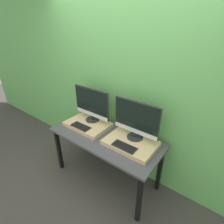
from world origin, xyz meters
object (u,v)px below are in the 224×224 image
(keyboard_right, at_px, (124,147))
(keyboard_left, at_px, (81,126))
(monitor_left, at_px, (92,104))
(monitor_right, at_px, (136,119))

(keyboard_right, bearing_deg, keyboard_left, 180.00)
(keyboard_left, bearing_deg, monitor_left, 90.00)
(keyboard_left, bearing_deg, monitor_right, 18.39)
(keyboard_left, relative_size, keyboard_right, 1.00)
(keyboard_left, height_order, keyboard_right, same)
(monitor_left, relative_size, keyboard_right, 2.02)
(keyboard_right, bearing_deg, monitor_right, 90.00)
(monitor_left, distance_m, keyboard_right, 0.81)
(monitor_left, height_order, keyboard_left, monitor_left)
(monitor_left, distance_m, monitor_right, 0.73)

